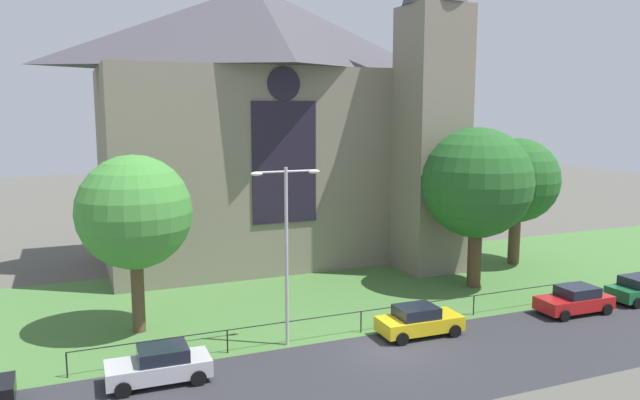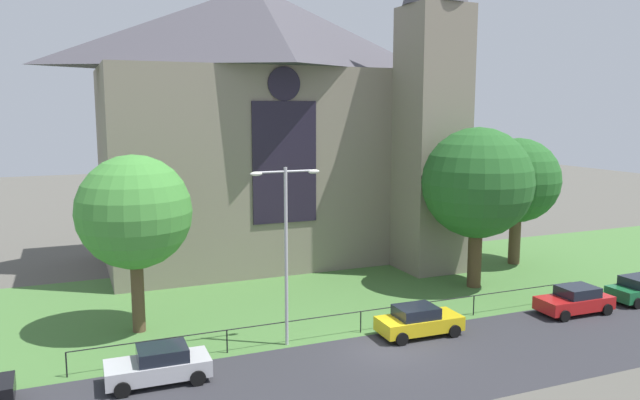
{
  "view_description": "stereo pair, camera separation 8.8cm",
  "coord_description": "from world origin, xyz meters",
  "px_view_note": "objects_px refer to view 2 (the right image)",
  "views": [
    {
      "loc": [
        -13.47,
        -24.19,
        11.16
      ],
      "look_at": [
        -0.04,
        8.0,
        6.02
      ],
      "focal_mm": 34.57,
      "sensor_mm": 36.0,
      "label": 1
    },
    {
      "loc": [
        -13.39,
        -24.22,
        11.16
      ],
      "look_at": [
        -0.04,
        8.0,
        6.02
      ],
      "focal_mm": 34.57,
      "sensor_mm": 36.0,
      "label": 2
    }
  ],
  "objects_px": {
    "tree_left_near": "(134,213)",
    "tree_right_near": "(477,183)",
    "parked_car_silver": "(159,365)",
    "church_building": "(270,122)",
    "streetlamp_near": "(286,234)",
    "parked_car_red": "(575,300)",
    "tree_right_far": "(517,181)",
    "parked_car_yellow": "(418,321)"
  },
  "relations": [
    {
      "from": "tree_left_near",
      "to": "tree_right_near",
      "type": "bearing_deg",
      "value": 0.3
    },
    {
      "from": "tree_right_near",
      "to": "parked_car_silver",
      "type": "distance_m",
      "value": 22.29
    },
    {
      "from": "church_building",
      "to": "tree_right_near",
      "type": "xyz_separation_m",
      "value": [
        9.5,
        -12.28,
        -3.66
      ]
    },
    {
      "from": "church_building",
      "to": "tree_right_near",
      "type": "relative_size",
      "value": 2.57
    },
    {
      "from": "streetlamp_near",
      "to": "parked_car_silver",
      "type": "bearing_deg",
      "value": -163.47
    },
    {
      "from": "tree_left_near",
      "to": "parked_car_red",
      "type": "xyz_separation_m",
      "value": [
        22.54,
        -6.34,
        -5.37
      ]
    },
    {
      "from": "tree_right_near",
      "to": "tree_right_far",
      "type": "xyz_separation_m",
      "value": [
        6.34,
        3.81,
        -0.53
      ]
    },
    {
      "from": "tree_right_far",
      "to": "streetlamp_near",
      "type": "xyz_separation_m",
      "value": [
        -20.59,
        -8.5,
        -0.68
      ]
    },
    {
      "from": "streetlamp_near",
      "to": "parked_car_yellow",
      "type": "height_order",
      "value": "streetlamp_near"
    },
    {
      "from": "church_building",
      "to": "tree_right_far",
      "type": "relative_size",
      "value": 2.84
    },
    {
      "from": "church_building",
      "to": "tree_right_far",
      "type": "distance_m",
      "value": 18.44
    },
    {
      "from": "tree_left_near",
      "to": "parked_car_red",
      "type": "height_order",
      "value": "tree_left_near"
    },
    {
      "from": "parked_car_silver",
      "to": "church_building",
      "type": "bearing_deg",
      "value": -119.17
    },
    {
      "from": "streetlamp_near",
      "to": "parked_car_silver",
      "type": "relative_size",
      "value": 2.02
    },
    {
      "from": "tree_right_far",
      "to": "parked_car_silver",
      "type": "height_order",
      "value": "tree_right_far"
    },
    {
      "from": "streetlamp_near",
      "to": "parked_car_red",
      "type": "xyz_separation_m",
      "value": [
        16.21,
        -1.76,
        -4.66
      ]
    },
    {
      "from": "church_building",
      "to": "parked_car_red",
      "type": "height_order",
      "value": "church_building"
    },
    {
      "from": "tree_left_near",
      "to": "parked_car_silver",
      "type": "height_order",
      "value": "tree_left_near"
    },
    {
      "from": "parked_car_silver",
      "to": "parked_car_red",
      "type": "height_order",
      "value": "same"
    },
    {
      "from": "church_building",
      "to": "parked_car_yellow",
      "type": "xyz_separation_m",
      "value": [
        1.72,
        -18.3,
        -9.53
      ]
    },
    {
      "from": "parked_car_silver",
      "to": "parked_car_red",
      "type": "bearing_deg",
      "value": -178.65
    },
    {
      "from": "parked_car_silver",
      "to": "parked_car_yellow",
      "type": "relative_size",
      "value": 1.0
    },
    {
      "from": "tree_left_near",
      "to": "parked_car_silver",
      "type": "relative_size",
      "value": 2.12
    },
    {
      "from": "church_building",
      "to": "tree_left_near",
      "type": "relative_size",
      "value": 2.89
    },
    {
      "from": "tree_right_near",
      "to": "parked_car_yellow",
      "type": "bearing_deg",
      "value": -142.23
    },
    {
      "from": "streetlamp_near",
      "to": "tree_left_near",
      "type": "bearing_deg",
      "value": 144.07
    },
    {
      "from": "church_building",
      "to": "parked_car_silver",
      "type": "height_order",
      "value": "church_building"
    },
    {
      "from": "tree_right_near",
      "to": "tree_right_far",
      "type": "height_order",
      "value": "tree_right_near"
    },
    {
      "from": "tree_right_far",
      "to": "streetlamp_near",
      "type": "relative_size",
      "value": 1.07
    },
    {
      "from": "parked_car_yellow",
      "to": "parked_car_red",
      "type": "xyz_separation_m",
      "value": [
        9.74,
        -0.42,
        0.0
      ]
    },
    {
      "from": "church_building",
      "to": "parked_car_silver",
      "type": "distance_m",
      "value": 23.78
    },
    {
      "from": "church_building",
      "to": "streetlamp_near",
      "type": "height_order",
      "value": "church_building"
    },
    {
      "from": "church_building",
      "to": "parked_car_silver",
      "type": "relative_size",
      "value": 6.14
    },
    {
      "from": "tree_right_near",
      "to": "tree_right_far",
      "type": "bearing_deg",
      "value": 31.01
    },
    {
      "from": "streetlamp_near",
      "to": "parked_car_yellow",
      "type": "distance_m",
      "value": 8.09
    },
    {
      "from": "tree_right_far",
      "to": "parked_car_yellow",
      "type": "xyz_separation_m",
      "value": [
        -14.12,
        -9.84,
        -5.34
      ]
    },
    {
      "from": "church_building",
      "to": "parked_car_silver",
      "type": "xyz_separation_m",
      "value": [
        -10.99,
        -18.82,
        -9.53
      ]
    },
    {
      "from": "tree_right_near",
      "to": "tree_right_far",
      "type": "relative_size",
      "value": 1.1
    },
    {
      "from": "streetlamp_near",
      "to": "parked_car_silver",
      "type": "xyz_separation_m",
      "value": [
        -6.23,
        -1.85,
        -4.66
      ]
    },
    {
      "from": "parked_car_yellow",
      "to": "parked_car_red",
      "type": "bearing_deg",
      "value": -1.11
    },
    {
      "from": "parked_car_red",
      "to": "tree_left_near",
      "type": "bearing_deg",
      "value": -14.35
    },
    {
      "from": "tree_right_far",
      "to": "tree_left_near",
      "type": "bearing_deg",
      "value": -171.72
    }
  ]
}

